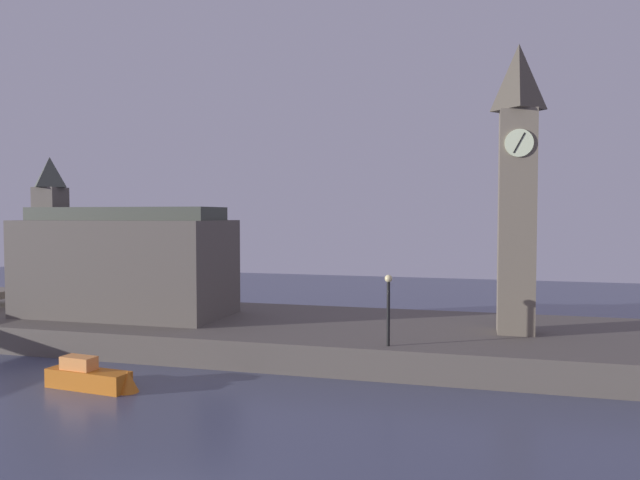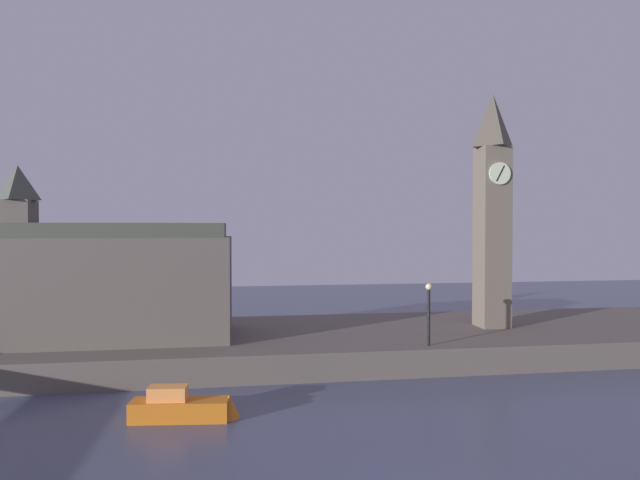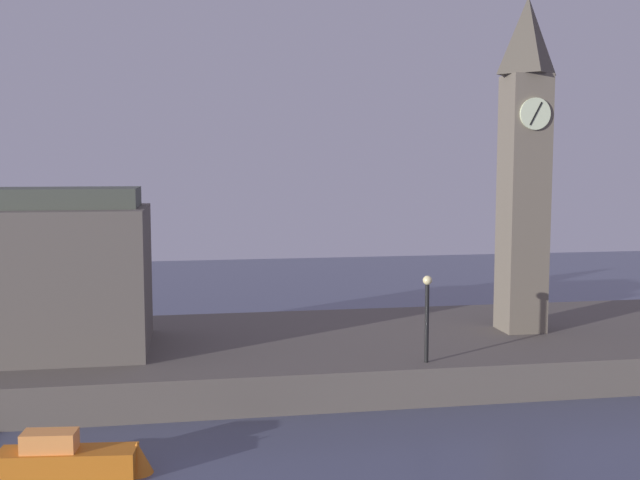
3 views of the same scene
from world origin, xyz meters
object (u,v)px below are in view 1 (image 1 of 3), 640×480
clock_tower (517,184)px  parliament_hall (123,262)px  boat_patrol_orange (94,378)px  streetlamp (388,301)px

clock_tower → parliament_hall: 23.67m
clock_tower → parliament_hall: size_ratio=1.19×
clock_tower → boat_patrol_orange: bearing=-151.3°
streetlamp → boat_patrol_orange: 13.70m
clock_tower → parliament_hall: clock_tower is taller
clock_tower → streetlamp: 9.50m
clock_tower → boat_patrol_orange: 22.59m
parliament_hall → streetlamp: bearing=-14.7°
streetlamp → boat_patrol_orange: (-12.26, -5.25, -3.13)m
boat_patrol_orange → parliament_hall: bearing=117.0°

